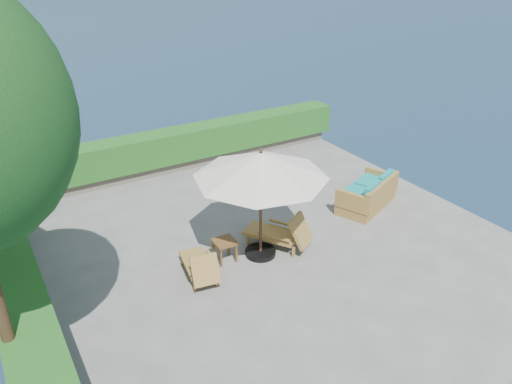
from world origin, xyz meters
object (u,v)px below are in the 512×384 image
lounge_right (281,233)px  side_table (225,244)px  lounge_left (200,265)px  wicker_loveseat (368,195)px  patio_umbrella (261,166)px

lounge_right → side_table: lounge_right is taller
side_table → lounge_left: bearing=-156.8°
side_table → lounge_right: bearing=-7.4°
lounge_right → wicker_loveseat: 3.35m
lounge_left → side_table: bearing=32.9°
patio_umbrella → lounge_right: size_ratio=2.04×
patio_umbrella → lounge_right: bearing=3.7°
patio_umbrella → side_table: size_ratio=6.68×
lounge_left → lounge_right: 2.31m
patio_umbrella → lounge_left: patio_umbrella is taller
patio_umbrella → lounge_right: 2.07m
lounge_left → lounge_right: (2.31, 0.16, 0.05)m
wicker_loveseat → lounge_left: bearing=163.8°
lounge_right → wicker_loveseat: size_ratio=0.80×
lounge_left → side_table: (0.82, 0.35, 0.09)m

